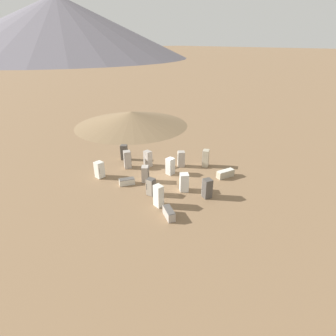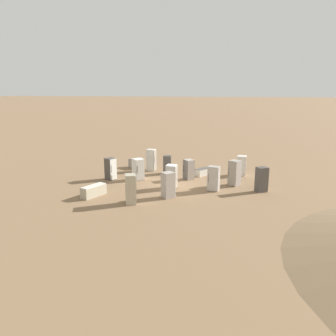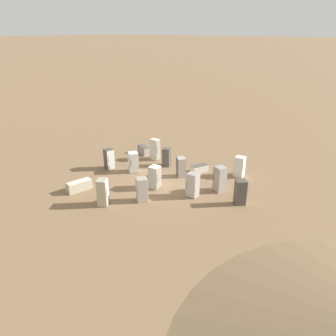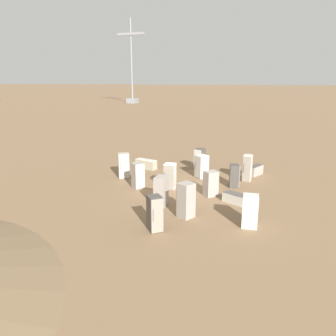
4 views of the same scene
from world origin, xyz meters
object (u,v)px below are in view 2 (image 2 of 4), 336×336
object	(u,v)px
discarded_fridge_5	(262,179)
discarded_fridge_6	(189,169)
discarded_fridge_3	(167,165)
discarded_fridge_4	(94,191)
discarded_fridge_13	(136,164)
discarded_fridge_9	(111,169)
discarded_fridge_10	(151,160)
discarded_fridge_0	(235,173)
discarded_fridge_12	(241,166)
discarded_fridge_14	(214,179)
discarded_fridge_8	(138,169)
discarded_fridge_1	(172,177)
discarded_fridge_11	(131,189)
discarded_fridge_2	(203,172)
discarded_fridge_7	(168,185)

from	to	relation	value
discarded_fridge_5	discarded_fridge_6	world-z (taller)	discarded_fridge_5
discarded_fridge_3	discarded_fridge_4	bearing A→B (deg)	-122.19
discarded_fridge_6	discarded_fridge_13	distance (m)	6.20
discarded_fridge_4	discarded_fridge_9	xyz separation A→B (m)	(-4.26, -1.11, 0.49)
discarded_fridge_10	discarded_fridge_13	bearing A→B (deg)	-102.05
discarded_fridge_0	discarded_fridge_4	distance (m)	10.34
discarded_fridge_12	discarded_fridge_14	bearing A→B (deg)	160.61
discarded_fridge_8	discarded_fridge_9	size ratio (longest dim) A/B	0.98
discarded_fridge_1	discarded_fridge_8	bearing A→B (deg)	-116.54
discarded_fridge_1	discarded_fridge_12	bearing A→B (deg)	139.18
discarded_fridge_13	discarded_fridge_11	bearing A→B (deg)	47.33
discarded_fridge_2	discarded_fridge_6	distance (m)	1.89
discarded_fridge_2	discarded_fridge_8	bearing A→B (deg)	-119.24
discarded_fridge_7	discarded_fridge_13	size ratio (longest dim) A/B	1.09
discarded_fridge_4	discarded_fridge_10	xyz separation A→B (m)	(-8.24, 0.75, 0.58)
discarded_fridge_8	discarded_fridge_11	world-z (taller)	discarded_fridge_11
discarded_fridge_1	discarded_fridge_13	distance (m)	7.40
discarded_fridge_6	discarded_fridge_9	bearing A→B (deg)	64.60
discarded_fridge_11	discarded_fridge_9	bearing A→B (deg)	-169.26
discarded_fridge_0	discarded_fridge_9	distance (m)	9.72
discarded_fridge_2	discarded_fridge_13	bearing A→B (deg)	-159.66
discarded_fridge_3	discarded_fridge_9	world-z (taller)	discarded_fridge_9
discarded_fridge_0	discarded_fridge_12	xyz separation A→B (m)	(-3.33, 0.07, -0.12)
discarded_fridge_9	discarded_fridge_14	distance (m)	8.39
discarded_fridge_7	discarded_fridge_14	world-z (taller)	discarded_fridge_14
discarded_fridge_0	discarded_fridge_1	size ratio (longest dim) A/B	1.10
discarded_fridge_12	discarded_fridge_6	bearing A→B (deg)	120.67
discarded_fridge_11	discarded_fridge_14	distance (m)	6.23
discarded_fridge_12	discarded_fridge_14	xyz separation A→B (m)	(5.17, -1.26, 0.05)
discarded_fridge_9	discarded_fridge_3	bearing A→B (deg)	151.42
discarded_fridge_4	discarded_fridge_6	world-z (taller)	discarded_fridge_6
discarded_fridge_4	discarded_fridge_8	xyz separation A→B (m)	(-4.94, 1.01, 0.48)
discarded_fridge_8	discarded_fridge_12	world-z (taller)	discarded_fridge_8
discarded_fridge_2	discarded_fridge_11	bearing A→B (deg)	-80.42
discarded_fridge_11	discarded_fridge_13	world-z (taller)	discarded_fridge_11
discarded_fridge_13	discarded_fridge_6	bearing A→B (deg)	92.17
discarded_fridge_6	discarded_fridge_2	bearing A→B (deg)	-70.19
discarded_fridge_9	discarded_fridge_13	size ratio (longest dim) A/B	1.10
discarded_fridge_10	discarded_fridge_13	world-z (taller)	discarded_fridge_10
discarded_fridge_0	discarded_fridge_5	distance (m)	2.25
discarded_fridge_0	discarded_fridge_2	distance (m)	3.75
discarded_fridge_5	discarded_fridge_0	bearing A→B (deg)	-156.34
discarded_fridge_5	discarded_fridge_6	size ratio (longest dim) A/B	1.09
discarded_fridge_1	discarded_fridge_10	distance (m)	5.87
discarded_fridge_6	discarded_fridge_12	distance (m)	4.71
discarded_fridge_4	discarded_fridge_12	xyz separation A→B (m)	(-9.23, 8.54, 0.45)
discarded_fridge_4	discarded_fridge_5	world-z (taller)	discarded_fridge_5
discarded_fridge_6	discarded_fridge_7	distance (m)	4.97
discarded_fridge_0	discarded_fridge_14	bearing A→B (deg)	84.09
discarded_fridge_1	discarded_fridge_5	distance (m)	6.36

